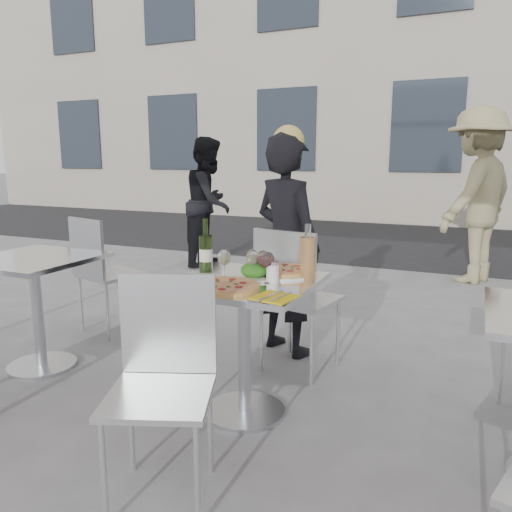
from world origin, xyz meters
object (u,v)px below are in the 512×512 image
at_px(sugar_shaker, 273,272).
at_px(napkin_right, 275,297).
at_px(wineglass_white_b, 252,259).
at_px(pedestrian_b, 476,196).
at_px(chair_far, 293,289).
at_px(side_table_left, 36,289).
at_px(side_chair_lfar, 101,266).
at_px(wineglass_red_b, 263,260).
at_px(wineglass_white_a, 224,258).
at_px(napkin_left, 183,283).
at_px(main_table, 244,319).
at_px(carafe, 307,257).
at_px(wineglass_red_a, 268,261).
at_px(wine_bottle, 206,251).
at_px(woman_diner, 287,246).
at_px(salad_plate, 255,272).
at_px(pizza_near, 223,286).
at_px(chair_near, 164,366).
at_px(pedestrian_a, 209,202).
at_px(pizza_far, 284,271).

height_order(sugar_shaker, napkin_right, sugar_shaker).
xyz_separation_m(sugar_shaker, wineglass_white_b, (-0.12, 0.01, 0.06)).
bearing_deg(pedestrian_b, chair_far, 7.17).
bearing_deg(side_table_left, pedestrian_b, 55.94).
xyz_separation_m(side_chair_lfar, wineglass_red_b, (1.67, -0.66, 0.31)).
relative_size(wineglass_white_a, napkin_left, 0.79).
xyz_separation_m(main_table, carafe, (0.29, 0.16, 0.33)).
distance_m(sugar_shaker, wineglass_red_a, 0.06).
relative_size(side_table_left, wine_bottle, 2.54).
relative_size(woman_diner, pedestrian_b, 0.80).
bearing_deg(salad_plate, side_table_left, -177.95).
height_order(main_table, wineglass_white_a, wineglass_white_a).
bearing_deg(wineglass_red_b, pizza_near, -115.72).
distance_m(carafe, wineglass_white_b, 0.29).
distance_m(wine_bottle, wineglass_white_b, 0.33).
distance_m(chair_near, pedestrian_b, 4.59).
xyz_separation_m(main_table, pedestrian_b, (1.05, 3.77, 0.42)).
relative_size(pedestrian_a, wineglass_white_b, 10.40).
bearing_deg(carafe, wineglass_white_a, -155.92).
distance_m(sugar_shaker, wineglass_white_a, 0.27).
height_order(main_table, carafe, carafe).
xyz_separation_m(chair_far, pedestrian_b, (0.99, 3.17, 0.40)).
bearing_deg(wineglass_white_a, pedestrian_b, 73.03).
xyz_separation_m(pedestrian_a, napkin_left, (1.83, -3.53, -0.07)).
height_order(chair_far, wineglass_red_b, chair_far).
xyz_separation_m(woman_diner, pedestrian_a, (-1.97, 2.39, 0.05)).
height_order(side_table_left, pedestrian_b, pedestrian_b).
distance_m(main_table, pedestrian_b, 3.93).
bearing_deg(pedestrian_a, pizza_far, -153.48).
relative_size(wine_bottle, napkin_left, 1.47).
bearing_deg(pedestrian_b, salad_plate, 9.23).
bearing_deg(woman_diner, carafe, 141.87).
bearing_deg(main_table, chair_far, 84.40).
distance_m(wine_bottle, wineglass_red_a, 0.43).
height_order(wine_bottle, sugar_shaker, wine_bottle).
bearing_deg(woman_diner, pedestrian_b, -88.11).
bearing_deg(side_chair_lfar, sugar_shaker, 173.41).
xyz_separation_m(carafe, wineglass_red_a, (-0.16, -0.15, -0.01)).
height_order(side_chair_lfar, salad_plate, side_chair_lfar).
height_order(pizza_far, wine_bottle, wine_bottle).
bearing_deg(chair_near, woman_diner, 71.02).
bearing_deg(wine_bottle, pizza_far, 13.67).
bearing_deg(chair_far, woman_diner, -52.91).
bearing_deg(sugar_shaker, salad_plate, 164.08).
bearing_deg(salad_plate, napkin_left, -139.74).
distance_m(chair_near, wineglass_white_b, 0.78).
xyz_separation_m(side_chair_lfar, woman_diner, (1.45, 0.25, 0.22)).
bearing_deg(side_chair_lfar, main_table, 170.89).
height_order(salad_plate, wineglass_white_b, wineglass_white_b).
distance_m(pedestrian_a, pizza_near, 4.09).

